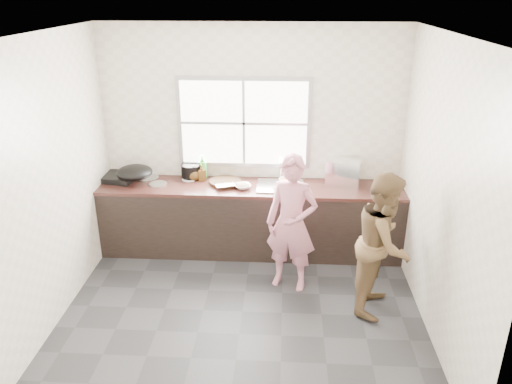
# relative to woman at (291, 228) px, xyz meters

# --- Properties ---
(floor) EXTENTS (3.60, 3.20, 0.01)m
(floor) POSITION_rel_woman_xyz_m (-0.48, -0.53, -0.71)
(floor) COLOR #2C2C2E
(floor) RESTS_ON ground
(ceiling) EXTENTS (3.60, 3.20, 0.01)m
(ceiling) POSITION_rel_woman_xyz_m (-0.48, -0.53, 2.00)
(ceiling) COLOR silver
(ceiling) RESTS_ON wall_back
(wall_back) EXTENTS (3.60, 0.01, 2.70)m
(wall_back) POSITION_rel_woman_xyz_m (-0.48, 1.08, 0.65)
(wall_back) COLOR silver
(wall_back) RESTS_ON ground
(wall_left) EXTENTS (0.01, 3.20, 2.70)m
(wall_left) POSITION_rel_woman_xyz_m (-2.29, -0.53, 0.65)
(wall_left) COLOR beige
(wall_left) RESTS_ON ground
(wall_right) EXTENTS (0.01, 3.20, 2.70)m
(wall_right) POSITION_rel_woman_xyz_m (1.32, -0.53, 0.65)
(wall_right) COLOR beige
(wall_right) RESTS_ON ground
(wall_front) EXTENTS (3.60, 0.01, 2.70)m
(wall_front) POSITION_rel_woman_xyz_m (-0.48, -2.13, 0.65)
(wall_front) COLOR silver
(wall_front) RESTS_ON ground
(cabinet) EXTENTS (3.60, 0.62, 0.82)m
(cabinet) POSITION_rel_woman_xyz_m (-0.48, 0.76, -0.29)
(cabinet) COLOR black
(cabinet) RESTS_ON floor
(countertop) EXTENTS (3.60, 0.64, 0.04)m
(countertop) POSITION_rel_woman_xyz_m (-0.48, 0.76, 0.14)
(countertop) COLOR #351A16
(countertop) RESTS_ON cabinet
(sink) EXTENTS (0.55, 0.45, 0.02)m
(sink) POSITION_rel_woman_xyz_m (-0.13, 0.76, 0.16)
(sink) COLOR silver
(sink) RESTS_ON countertop
(faucet) EXTENTS (0.02, 0.02, 0.30)m
(faucet) POSITION_rel_woman_xyz_m (-0.13, 0.96, 0.31)
(faucet) COLOR silver
(faucet) RESTS_ON countertop
(window_frame) EXTENTS (1.60, 0.05, 1.10)m
(window_frame) POSITION_rel_woman_xyz_m (-0.58, 1.06, 0.85)
(window_frame) COLOR #9EA0A5
(window_frame) RESTS_ON wall_back
(window_glazing) EXTENTS (1.50, 0.01, 1.00)m
(window_glazing) POSITION_rel_woman_xyz_m (-0.58, 1.04, 0.85)
(window_glazing) COLOR white
(window_glazing) RESTS_ON window_frame
(woman) EXTENTS (0.59, 0.47, 1.40)m
(woman) POSITION_rel_woman_xyz_m (0.00, 0.00, 0.00)
(woman) COLOR pink
(woman) RESTS_ON floor
(person_side) EXTENTS (0.77, 0.86, 1.46)m
(person_side) POSITION_rel_woman_xyz_m (0.90, -0.33, 0.03)
(person_side) COLOR brown
(person_side) RESTS_ON floor
(cutting_board) EXTENTS (0.50, 0.50, 0.04)m
(cutting_board) POSITION_rel_woman_xyz_m (-0.80, 0.83, 0.18)
(cutting_board) COLOR black
(cutting_board) RESTS_ON countertop
(cleaver) EXTENTS (0.25, 0.18, 0.01)m
(cleaver) POSITION_rel_woman_xyz_m (-0.77, 0.66, 0.20)
(cleaver) COLOR #ADAFB4
(cleaver) RESTS_ON cutting_board
(bowl_mince) EXTENTS (0.25, 0.25, 0.05)m
(bowl_mince) POSITION_rel_woman_xyz_m (-0.57, 0.69, 0.18)
(bowl_mince) COLOR white
(bowl_mince) RESTS_ON countertop
(bowl_crabs) EXTENTS (0.23, 0.23, 0.06)m
(bowl_crabs) POSITION_rel_woman_xyz_m (-0.04, 0.85, 0.19)
(bowl_crabs) COLOR white
(bowl_crabs) RESTS_ON countertop
(bowl_held) EXTENTS (0.24, 0.24, 0.07)m
(bowl_held) POSITION_rel_woman_xyz_m (-0.13, 0.55, 0.19)
(bowl_held) COLOR white
(bowl_held) RESTS_ON countertop
(black_pot) EXTENTS (0.29, 0.29, 0.18)m
(black_pot) POSITION_rel_woman_xyz_m (-1.23, 0.99, 0.25)
(black_pot) COLOR black
(black_pot) RESTS_ON countertop
(plate_food) EXTENTS (0.19, 0.19, 0.02)m
(plate_food) POSITION_rel_woman_xyz_m (-1.25, 0.94, 0.17)
(plate_food) COLOR white
(plate_food) RESTS_ON countertop
(bottle_green) EXTENTS (0.15, 0.15, 0.30)m
(bottle_green) POSITION_rel_woman_xyz_m (-1.09, 0.99, 0.31)
(bottle_green) COLOR #2D8B30
(bottle_green) RESTS_ON countertop
(bottle_brown_tall) EXTENTS (0.11, 0.11, 0.19)m
(bottle_brown_tall) POSITION_rel_woman_xyz_m (-1.09, 0.93, 0.25)
(bottle_brown_tall) COLOR #4D3413
(bottle_brown_tall) RESTS_ON countertop
(bottle_brown_short) EXTENTS (0.15, 0.15, 0.17)m
(bottle_brown_short) POSITION_rel_woman_xyz_m (-1.19, 0.92, 0.25)
(bottle_brown_short) COLOR #4A3212
(bottle_brown_short) RESTS_ON countertop
(glass_jar) EXTENTS (0.09, 0.09, 0.10)m
(glass_jar) POSITION_rel_woman_xyz_m (-1.22, 0.92, 0.21)
(glass_jar) COLOR silver
(glass_jar) RESTS_ON countertop
(burner) EXTENTS (0.52, 0.52, 0.07)m
(burner) POSITION_rel_woman_xyz_m (-2.13, 0.92, 0.19)
(burner) COLOR black
(burner) RESTS_ON countertop
(wok) EXTENTS (0.46, 0.46, 0.16)m
(wok) POSITION_rel_woman_xyz_m (-1.88, 0.77, 0.30)
(wok) COLOR black
(wok) RESTS_ON burner
(dish_rack) EXTENTS (0.45, 0.36, 0.29)m
(dish_rack) POSITION_rel_woman_xyz_m (0.62, 0.92, 0.31)
(dish_rack) COLOR white
(dish_rack) RESTS_ON countertop
(pot_lid_left) EXTENTS (0.24, 0.24, 0.01)m
(pot_lid_left) POSITION_rel_woman_xyz_m (-1.60, 0.75, 0.16)
(pot_lid_left) COLOR silver
(pot_lid_left) RESTS_ON countertop
(pot_lid_right) EXTENTS (0.31, 0.31, 0.01)m
(pot_lid_right) POSITION_rel_woman_xyz_m (-1.78, 0.95, 0.17)
(pot_lid_right) COLOR #BABDC1
(pot_lid_right) RESTS_ON countertop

